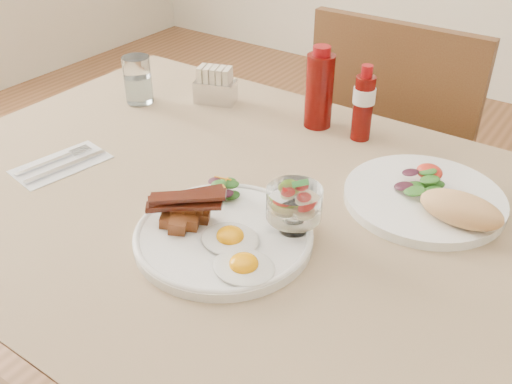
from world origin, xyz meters
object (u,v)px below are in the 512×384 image
object	(u,v)px
chair_far	(397,160)
ketchup_bottle	(319,90)
hot_sauce_bottle	(363,104)
water_glass	(138,83)
second_plate	(433,199)
main_plate	(224,236)
sugar_caddy	(215,87)
fruit_cup	(294,203)
table	(260,245)

from	to	relation	value
chair_far	ketchup_bottle	bearing A→B (deg)	-101.66
hot_sauce_bottle	water_glass	xyz separation A→B (m)	(-0.50, -0.13, -0.03)
hot_sauce_bottle	water_glass	distance (m)	0.52
chair_far	second_plate	bearing A→B (deg)	-64.18
main_plate	sugar_caddy	size ratio (longest dim) A/B	2.67
ketchup_bottle	water_glass	xyz separation A→B (m)	(-0.40, -0.13, -0.03)
ketchup_bottle	water_glass	distance (m)	0.42
second_plate	fruit_cup	bearing A→B (deg)	-126.60
main_plate	second_plate	world-z (taller)	second_plate
hot_sauce_bottle	sugar_caddy	size ratio (longest dim) A/B	1.50
fruit_cup	sugar_caddy	world-z (taller)	fruit_cup
table	fruit_cup	world-z (taller)	fruit_cup
second_plate	sugar_caddy	xyz separation A→B (m)	(-0.57, 0.13, 0.02)
chair_far	second_plate	size ratio (longest dim) A/B	3.32
second_plate	chair_far	bearing A→B (deg)	115.82
second_plate	sugar_caddy	size ratio (longest dim) A/B	2.67
chair_far	sugar_caddy	distance (m)	0.56
second_plate	table	bearing A→B (deg)	-147.14
fruit_cup	ketchup_bottle	size ratio (longest dim) A/B	0.50
sugar_caddy	second_plate	bearing A→B (deg)	-32.53
table	chair_far	size ratio (longest dim) A/B	1.43
main_plate	hot_sauce_bottle	world-z (taller)	hot_sauce_bottle
chair_far	hot_sauce_bottle	world-z (taller)	chair_far
chair_far	sugar_caddy	size ratio (longest dim) A/B	8.87
second_plate	hot_sauce_bottle	world-z (taller)	hot_sauce_bottle
hot_sauce_bottle	sugar_caddy	world-z (taller)	hot_sauce_bottle
main_plate	hot_sauce_bottle	distance (m)	0.44
second_plate	water_glass	bearing A→B (deg)	177.40
chair_far	sugar_caddy	world-z (taller)	chair_far
sugar_caddy	water_glass	distance (m)	0.18
table	main_plate	world-z (taller)	main_plate
sugar_caddy	fruit_cup	bearing A→B (deg)	-58.13
ketchup_bottle	sugar_caddy	size ratio (longest dim) A/B	1.67
fruit_cup	ketchup_bottle	xyz separation A→B (m)	(-0.16, 0.37, 0.02)
main_plate	hot_sauce_bottle	size ratio (longest dim) A/B	1.78
table	fruit_cup	xyz separation A→B (m)	(0.09, -0.04, 0.15)
second_plate	sugar_caddy	bearing A→B (deg)	166.91
ketchup_bottle	sugar_caddy	bearing A→B (deg)	-173.15
table	ketchup_bottle	bearing A→B (deg)	102.43
fruit_cup	table	bearing A→B (deg)	154.51
table	hot_sauce_bottle	xyz separation A→B (m)	(0.03, 0.32, 0.17)
second_plate	water_glass	size ratio (longest dim) A/B	2.59
fruit_cup	water_glass	bearing A→B (deg)	157.37
chair_far	fruit_cup	size ratio (longest dim) A/B	10.67
main_plate	hot_sauce_bottle	xyz separation A→B (m)	(0.02, 0.43, 0.07)
water_glass	hot_sauce_bottle	bearing A→B (deg)	14.36
second_plate	hot_sauce_bottle	bearing A→B (deg)	142.91
table	fruit_cup	distance (m)	0.18
ketchup_bottle	table	bearing A→B (deg)	-77.57
main_plate	fruit_cup	world-z (taller)	fruit_cup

